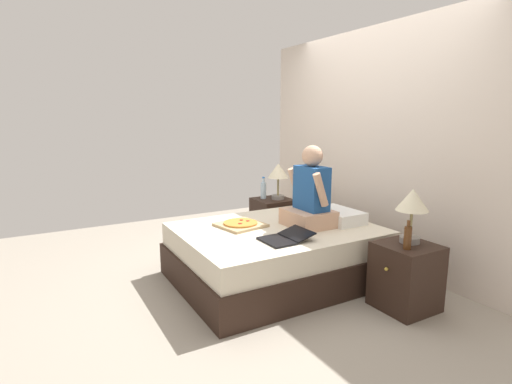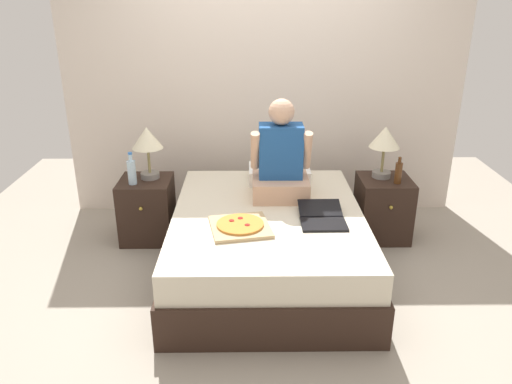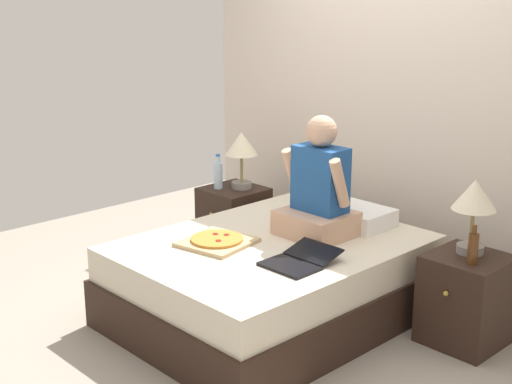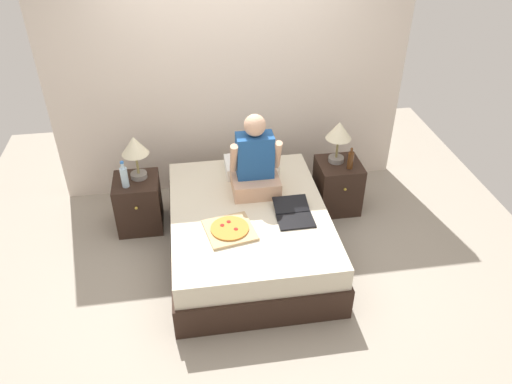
% 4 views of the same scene
% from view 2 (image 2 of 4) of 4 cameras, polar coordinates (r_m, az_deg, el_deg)
% --- Properties ---
extents(ground_plane, '(5.71, 5.71, 0.00)m').
position_cam_2_polar(ground_plane, '(3.98, 1.31, -9.12)').
color(ground_plane, '#9E9384').
extents(wall_back, '(3.71, 0.12, 2.50)m').
position_cam_2_polar(wall_back, '(4.76, 0.91, 12.33)').
color(wall_back, beige).
rests_on(wall_back, ground).
extents(bed, '(1.45, 1.87, 0.52)m').
position_cam_2_polar(bed, '(3.85, 1.34, -5.84)').
color(bed, black).
rests_on(bed, ground).
extents(nightstand_left, '(0.44, 0.47, 0.55)m').
position_cam_2_polar(nightstand_left, '(4.48, -12.32, -1.94)').
color(nightstand_left, black).
rests_on(nightstand_left, ground).
extents(lamp_on_left_nightstand, '(0.26, 0.26, 0.45)m').
position_cam_2_polar(lamp_on_left_nightstand, '(4.31, -12.32, 5.65)').
color(lamp_on_left_nightstand, gray).
rests_on(lamp_on_left_nightstand, nightstand_left).
extents(water_bottle, '(0.07, 0.07, 0.28)m').
position_cam_2_polar(water_bottle, '(4.27, -14.02, 2.30)').
color(water_bottle, silver).
rests_on(water_bottle, nightstand_left).
extents(nightstand_right, '(0.44, 0.47, 0.55)m').
position_cam_2_polar(nightstand_right, '(4.54, 14.29, -1.80)').
color(nightstand_right, black).
rests_on(nightstand_right, ground).
extents(lamp_on_right_nightstand, '(0.26, 0.26, 0.45)m').
position_cam_2_polar(lamp_on_right_nightstand, '(4.37, 14.49, 5.69)').
color(lamp_on_right_nightstand, gray).
rests_on(lamp_on_right_nightstand, nightstand_right).
extents(beer_bottle, '(0.06, 0.06, 0.23)m').
position_cam_2_polar(beer_bottle, '(4.33, 15.97, 2.16)').
color(beer_bottle, '#512D14').
rests_on(beer_bottle, nightstand_right).
extents(pillow, '(0.52, 0.34, 0.12)m').
position_cam_2_polar(pillow, '(4.32, 2.66, 2.08)').
color(pillow, white).
rests_on(pillow, bed).
extents(person_seated, '(0.47, 0.40, 0.78)m').
position_cam_2_polar(person_seated, '(3.92, 2.83, 3.48)').
color(person_seated, tan).
rests_on(person_seated, bed).
extents(laptop, '(0.32, 0.42, 0.07)m').
position_cam_2_polar(laptop, '(3.60, 7.59, -3.04)').
color(laptop, black).
rests_on(laptop, bed).
extents(pizza_box, '(0.47, 0.47, 0.05)m').
position_cam_2_polar(pizza_box, '(3.47, -1.83, -3.91)').
color(pizza_box, tan).
rests_on(pizza_box, bed).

